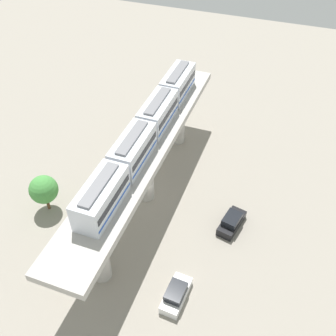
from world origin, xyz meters
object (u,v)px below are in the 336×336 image
Objects in this scene: train at (146,130)px; parked_car_white at (176,294)px; parked_car_black at (232,222)px; tree_near_viaduct at (44,190)px.

parked_car_white is at bearing 122.38° from train.
parked_car_white is at bearing 86.49° from parked_car_black.
train is at bearing -147.04° from tree_near_viaduct.
parked_car_black is 0.93× the size of tree_near_viaduct.
train is at bearing -54.25° from parked_car_white.
tree_near_viaduct reaches higher than parked_car_white.
parked_car_white and parked_car_black have the same top height.
train reaches higher than parked_car_black.
parked_car_black is (-10.79, 1.83, -8.77)m from train.
parked_car_white is at bearing 162.15° from tree_near_viaduct.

